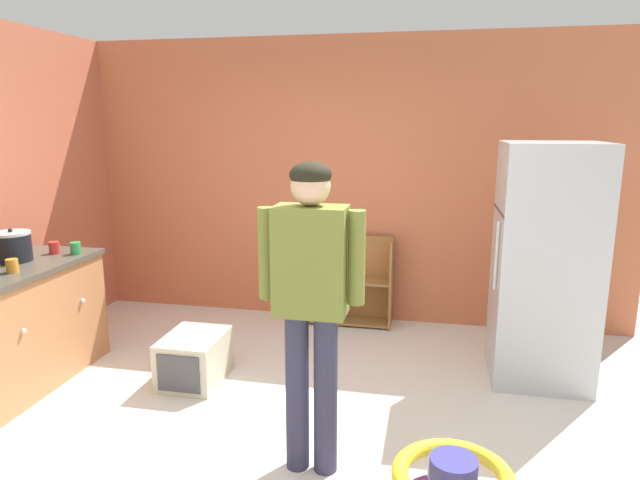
{
  "coord_description": "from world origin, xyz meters",
  "views": [
    {
      "loc": [
        0.74,
        -2.9,
        1.92
      ],
      "look_at": [
        0.02,
        0.61,
        1.15
      ],
      "focal_mm": 30.96,
      "sensor_mm": 36.0,
      "label": 1
    }
  ],
  "objects_px": {
    "standing_person": "(311,291)",
    "crock_pot": "(12,247)",
    "orange_cup": "(12,266)",
    "red_cup": "(54,248)",
    "pet_carrier": "(194,358)",
    "green_cup": "(75,248)",
    "refrigerator": "(545,264)",
    "bookshelf": "(345,286)"
  },
  "relations": [
    {
      "from": "orange_cup",
      "to": "red_cup",
      "type": "bearing_deg",
      "value": 98.74
    },
    {
      "from": "pet_carrier",
      "to": "red_cup",
      "type": "distance_m",
      "value": 1.43
    },
    {
      "from": "red_cup",
      "to": "pet_carrier",
      "type": "bearing_deg",
      "value": -6.2
    },
    {
      "from": "crock_pot",
      "to": "green_cup",
      "type": "bearing_deg",
      "value": 43.23
    },
    {
      "from": "standing_person",
      "to": "orange_cup",
      "type": "xyz_separation_m",
      "value": [
        -2.21,
        0.45,
        -0.1
      ]
    },
    {
      "from": "bookshelf",
      "to": "pet_carrier",
      "type": "height_order",
      "value": "bookshelf"
    },
    {
      "from": "crock_pot",
      "to": "orange_cup",
      "type": "bearing_deg",
      "value": -50.68
    },
    {
      "from": "crock_pot",
      "to": "green_cup",
      "type": "xyz_separation_m",
      "value": [
        0.31,
        0.3,
        -0.06
      ]
    },
    {
      "from": "refrigerator",
      "to": "orange_cup",
      "type": "relative_size",
      "value": 18.74
    },
    {
      "from": "refrigerator",
      "to": "standing_person",
      "type": "xyz_separation_m",
      "value": [
        -1.44,
        -1.47,
        0.16
      ]
    },
    {
      "from": "bookshelf",
      "to": "standing_person",
      "type": "height_order",
      "value": "standing_person"
    },
    {
      "from": "crock_pot",
      "to": "bookshelf",
      "type": "bearing_deg",
      "value": 35.48
    },
    {
      "from": "refrigerator",
      "to": "bookshelf",
      "type": "relative_size",
      "value": 2.09
    },
    {
      "from": "refrigerator",
      "to": "pet_carrier",
      "type": "bearing_deg",
      "value": -166.76
    },
    {
      "from": "refrigerator",
      "to": "crock_pot",
      "type": "bearing_deg",
      "value": -169.16
    },
    {
      "from": "red_cup",
      "to": "refrigerator",
      "type": "bearing_deg",
      "value": 7.11
    },
    {
      "from": "pet_carrier",
      "to": "orange_cup",
      "type": "bearing_deg",
      "value": -159.41
    },
    {
      "from": "pet_carrier",
      "to": "orange_cup",
      "type": "height_order",
      "value": "orange_cup"
    },
    {
      "from": "standing_person",
      "to": "crock_pot",
      "type": "xyz_separation_m",
      "value": [
        -2.44,
        0.73,
        -0.03
      ]
    },
    {
      "from": "crock_pot",
      "to": "green_cup",
      "type": "relative_size",
      "value": 2.87
    },
    {
      "from": "standing_person",
      "to": "red_cup",
      "type": "xyz_separation_m",
      "value": [
        -2.3,
        1.0,
        -0.1
      ]
    },
    {
      "from": "standing_person",
      "to": "green_cup",
      "type": "relative_size",
      "value": 18.17
    },
    {
      "from": "pet_carrier",
      "to": "green_cup",
      "type": "relative_size",
      "value": 5.81
    },
    {
      "from": "bookshelf",
      "to": "refrigerator",
      "type": "bearing_deg",
      "value": -27.99
    },
    {
      "from": "pet_carrier",
      "to": "standing_person",
      "type": "bearing_deg",
      "value": -38.53
    },
    {
      "from": "standing_person",
      "to": "red_cup",
      "type": "distance_m",
      "value": 2.51
    },
    {
      "from": "green_cup",
      "to": "orange_cup",
      "type": "height_order",
      "value": "same"
    },
    {
      "from": "pet_carrier",
      "to": "crock_pot",
      "type": "xyz_separation_m",
      "value": [
        -1.34,
        -0.15,
        0.83
      ]
    },
    {
      "from": "crock_pot",
      "to": "refrigerator",
      "type": "bearing_deg",
      "value": 10.84
    },
    {
      "from": "orange_cup",
      "to": "red_cup",
      "type": "xyz_separation_m",
      "value": [
        -0.08,
        0.55,
        0.0
      ]
    },
    {
      "from": "red_cup",
      "to": "crock_pot",
      "type": "bearing_deg",
      "value": -116.85
    },
    {
      "from": "green_cup",
      "to": "crock_pot",
      "type": "bearing_deg",
      "value": -136.77
    },
    {
      "from": "bookshelf",
      "to": "pet_carrier",
      "type": "relative_size",
      "value": 1.54
    },
    {
      "from": "orange_cup",
      "to": "red_cup",
      "type": "relative_size",
      "value": 1.0
    },
    {
      "from": "refrigerator",
      "to": "red_cup",
      "type": "relative_size",
      "value": 18.74
    },
    {
      "from": "green_cup",
      "to": "bookshelf",
      "type": "bearing_deg",
      "value": 34.06
    },
    {
      "from": "bookshelf",
      "to": "standing_person",
      "type": "relative_size",
      "value": 0.49
    },
    {
      "from": "orange_cup",
      "to": "red_cup",
      "type": "distance_m",
      "value": 0.56
    },
    {
      "from": "bookshelf",
      "to": "red_cup",
      "type": "distance_m",
      "value": 2.56
    },
    {
      "from": "standing_person",
      "to": "crock_pot",
      "type": "bearing_deg",
      "value": 163.41
    },
    {
      "from": "pet_carrier",
      "to": "orange_cup",
      "type": "distance_m",
      "value": 1.42
    },
    {
      "from": "pet_carrier",
      "to": "red_cup",
      "type": "xyz_separation_m",
      "value": [
        -1.2,
        0.13,
        0.77
      ]
    }
  ]
}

